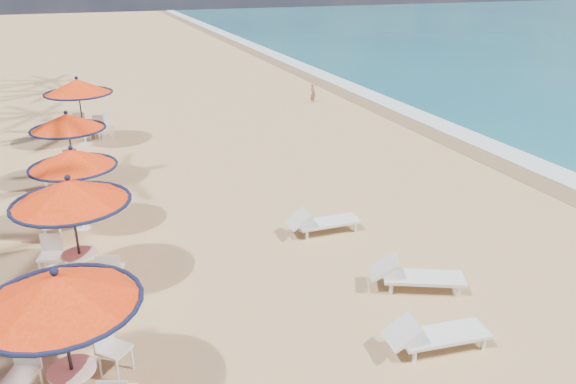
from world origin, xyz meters
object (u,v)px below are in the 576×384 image
station_2 (71,166)px  station_4 (80,94)px  station_0 (63,307)px  station_3 (67,131)px  lounger_mid (414,275)px  lounger_far (321,221)px  station_1 (70,206)px  lounger_near (433,334)px

station_2 → station_4: size_ratio=0.87×
station_0 → station_2: station_0 is taller
station_3 → station_4: station_4 is taller
station_0 → lounger_mid: bearing=9.2°
lounger_far → station_1: bearing=-174.0°
station_3 → lounger_near: (5.70, -10.72, -1.36)m
lounger_mid → station_2: bearing=164.3°
station_0 → lounger_mid: (6.59, 1.06, -1.44)m
station_1 → lounger_mid: station_1 is taller
station_4 → lounger_near: station_4 is taller
station_3 → station_4: size_ratio=0.90×
lounger_near → lounger_far: bearing=95.5°
station_1 → station_3: (-0.03, 6.28, -0.12)m
station_2 → station_3: (-0.09, 3.42, -0.02)m
station_2 → lounger_mid: bearing=-40.6°
station_4 → lounger_mid: bearing=-65.9°
station_0 → station_3: station_0 is taller
station_0 → station_3: (0.12, 9.96, -0.09)m
station_1 → lounger_mid: size_ratio=1.23×
lounger_near → lounger_far: lounger_near is taller
station_4 → lounger_far: 11.48m
station_2 → lounger_near: station_2 is taller
station_4 → lounger_near: bearing=-71.1°
station_1 → station_2: (0.06, 2.86, -0.11)m
station_3 → lounger_near: size_ratio=1.19×
lounger_near → lounger_far: (0.03, 4.92, -0.00)m
station_2 → lounger_far: (5.64, -2.38, -1.38)m
station_2 → station_3: station_3 is taller
station_4 → station_2: bearing=-93.4°
station_3 → lounger_mid: bearing=-54.0°
station_0 → station_1: size_ratio=0.98×
lounger_mid → lounger_near: bearing=-87.8°
lounger_mid → lounger_far: bearing=128.3°
station_4 → station_0: bearing=-92.7°
station_3 → lounger_mid: size_ratio=1.14×
station_2 → station_1: bearing=-91.2°
station_2 → station_3: size_ratio=0.97×
station_4 → lounger_mid: 14.57m
station_0 → station_2: size_ratio=1.09×
lounger_near → lounger_mid: size_ratio=0.96×
station_3 → lounger_mid: station_3 is taller
station_1 → lounger_near: bearing=-38.0°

